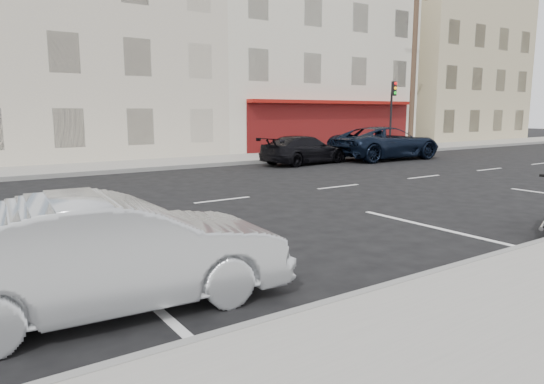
# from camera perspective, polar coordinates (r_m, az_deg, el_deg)

# --- Properties ---
(ground) EXTENTS (120.00, 120.00, 0.00)m
(ground) POSITION_cam_1_polar(r_m,az_deg,el_deg) (13.65, 1.56, -0.10)
(ground) COLOR black
(ground) RESTS_ON ground
(sidewalk_far) EXTENTS (80.00, 3.40, 0.15)m
(sidewalk_far) POSITION_cam_1_polar(r_m,az_deg,el_deg) (19.95, -25.75, 2.20)
(sidewalk_far) COLOR gray
(sidewalk_far) RESTS_ON ground
(curb_near) EXTENTS (80.00, 0.12, 0.16)m
(curb_near) POSITION_cam_1_polar(r_m,az_deg,el_deg) (5.33, 2.00, -14.69)
(curb_near) COLOR gray
(curb_near) RESTS_ON ground
(curb_far) EXTENTS (80.00, 0.12, 0.16)m
(curb_far) POSITION_cam_1_polar(r_m,az_deg,el_deg) (18.28, -24.94, 1.70)
(curb_far) COLOR gray
(curb_far) RESTS_ON ground
(bldg_cream) EXTENTS (12.00, 12.00, 11.50)m
(bldg_cream) POSITION_cam_1_polar(r_m,az_deg,el_deg) (28.06, -22.79, 15.86)
(bldg_cream) COLOR beige
(bldg_cream) RESTS_ON ground
(bldg_corner) EXTENTS (14.00, 12.00, 12.50)m
(bldg_corner) POSITION_cam_1_polar(r_m,az_deg,el_deg) (33.37, 0.51, 16.29)
(bldg_corner) COLOR beige
(bldg_corner) RESTS_ON ground
(bldg_far_east) EXTENTS (12.00, 12.00, 11.00)m
(bldg_far_east) POSITION_cam_1_polar(r_m,az_deg,el_deg) (43.58, 17.40, 13.27)
(bldg_far_east) COLOR tan
(bldg_far_east) RESTS_ON ground
(utility_pole) EXTENTS (1.80, 0.30, 9.00)m
(utility_pole) POSITION_cam_1_polar(r_m,az_deg,el_deg) (30.56, 16.31, 13.71)
(utility_pole) COLOR #422D1E
(utility_pole) RESTS_ON sidewalk_far
(traffic_light) EXTENTS (0.26, 0.30, 3.80)m
(traffic_light) POSITION_cam_1_polar(r_m,az_deg,el_deg) (28.77, 13.95, 9.74)
(traffic_light) COLOR black
(traffic_light) RESTS_ON sidewalk_far
(fire_hydrant) EXTENTS (0.20, 0.20, 0.72)m
(fire_hydrant) POSITION_cam_1_polar(r_m,az_deg,el_deg) (27.85, 11.46, 5.68)
(fire_hydrant) COLOR beige
(fire_hydrant) RESTS_ON sidewalk_far
(sedan_silver) EXTENTS (4.17, 1.72, 1.34)m
(sedan_silver) POSITION_cam_1_polar(r_m,az_deg,el_deg) (5.82, -18.34, -6.85)
(sedan_silver) COLOR #ACB0B4
(sedan_silver) RESTS_ON ground
(suv_far) EXTENTS (5.72, 2.80, 1.56)m
(suv_far) POSITION_cam_1_polar(r_m,az_deg,el_deg) (23.93, 13.23, 5.64)
(suv_far) COLOR black
(suv_far) RESTS_ON ground
(car_far) EXTENTS (4.46, 2.28, 1.24)m
(car_far) POSITION_cam_1_polar(r_m,az_deg,el_deg) (21.23, 3.78, 4.97)
(car_far) COLOR black
(car_far) RESTS_ON ground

